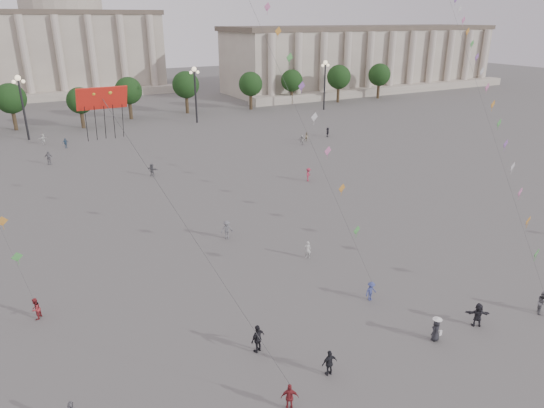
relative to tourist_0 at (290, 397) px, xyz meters
name	(u,v)px	position (x,y,z in m)	size (l,w,h in m)	color
ground	(357,338)	(6.88, 3.10, -0.79)	(360.00, 360.00, 0.00)	#4F4D4A
hall_east	(365,58)	(81.88, 97.00, 7.63)	(84.00, 26.22, 17.20)	#A19587
hall_central	(66,37)	(6.88, 132.32, 13.44)	(48.30, 34.30, 35.50)	#A19587
tree_row	(107,95)	(6.88, 81.10, 4.60)	(137.12, 5.12, 8.00)	#362A1B
lamp_post_mid_west	(21,96)	(-8.12, 73.10, 6.56)	(2.00, 0.90, 10.65)	#262628
lamp_post_mid_east	(195,84)	(21.88, 73.10, 6.56)	(2.00, 0.90, 10.65)	#262628
lamp_post_far_east	(325,76)	(51.88, 73.10, 6.56)	(2.00, 0.90, 10.65)	#262628
person_crowd_0	(65,143)	(-3.33, 64.19, -0.01)	(0.92, 0.38, 1.57)	#2E4C69
person_crowd_3	(478,315)	(14.75, 0.42, 0.06)	(1.57, 0.50, 1.70)	#232228
person_crowd_4	(43,139)	(-6.18, 68.64, 0.05)	(1.57, 0.50, 1.69)	silver
person_crowd_6	(227,230)	(5.57, 20.97, 0.12)	(1.17, 0.68, 1.82)	#5D5D61
person_crowd_7	(302,140)	(30.71, 48.32, -0.04)	(1.40, 0.45, 1.51)	#ADADA9
person_crowd_8	(308,175)	(21.45, 31.81, 0.06)	(1.10, 0.63, 1.71)	#9F2B40
person_crowd_9	(328,132)	(37.51, 50.82, 0.02)	(1.50, 0.48, 1.62)	black
person_crowd_12	(152,170)	(4.71, 43.27, 0.05)	(1.56, 0.50, 1.68)	slate
person_crowd_13	(308,250)	(10.08, 14.13, -0.01)	(0.57, 0.37, 1.57)	#AFAFAB
person_crowd_16	(49,158)	(-6.55, 55.52, 0.16)	(1.11, 0.46, 1.90)	slate
person_crowd_19	(307,137)	(32.63, 49.82, -0.02)	(0.75, 0.59, 1.54)	tan
tourist_0	(290,397)	(0.00, 0.00, 0.00)	(0.93, 0.39, 1.58)	maroon
tourist_1	(329,363)	(3.34, 1.19, 0.03)	(0.96, 0.40, 1.65)	black
tourist_4	(258,338)	(0.68, 5.02, 0.15)	(1.11, 0.46, 1.89)	black
kite_flyer_0	(36,309)	(-11.04, 15.34, -0.01)	(0.76, 0.59, 1.57)	maroon
kite_flyer_1	(371,291)	(10.55, 6.29, -0.05)	(0.96, 0.55, 1.49)	#394280
kite_flyer_2	(543,302)	(19.94, -0.68, 0.04)	(0.81, 0.63, 1.66)	slate
hat_person	(436,329)	(11.14, 0.61, 0.02)	(0.81, 0.61, 1.69)	black
dragon_kite	(106,116)	(-6.53, 5.59, 14.35)	(4.42, 3.11, 16.76)	red
kite_train_east	(461,20)	(37.03, 24.71, 18.26)	(32.50, 47.41, 67.05)	#3F3F3F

